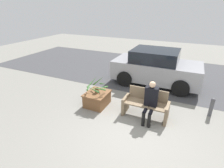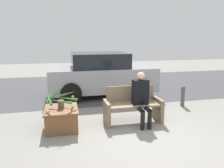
{
  "view_description": "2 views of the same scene",
  "coord_description": "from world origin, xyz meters",
  "px_view_note": "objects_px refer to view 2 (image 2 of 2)",
  "views": [
    {
      "loc": [
        1.06,
        -3.97,
        3.37
      ],
      "look_at": [
        -1.19,
        0.93,
        0.96
      ],
      "focal_mm": 28.0,
      "sensor_mm": 36.0,
      "label": 1
    },
    {
      "loc": [
        -1.67,
        -4.17,
        2.15
      ],
      "look_at": [
        -0.5,
        1.1,
        1.0
      ],
      "focal_mm": 35.0,
      "sensor_mm": 36.0,
      "label": 2
    }
  ],
  "objects_px": {
    "bench": "(133,106)",
    "bollard_post": "(183,95)",
    "person_seated": "(141,96)",
    "potted_plant": "(61,98)",
    "parked_car": "(102,75)",
    "planter_box": "(62,118)"
  },
  "relations": [
    {
      "from": "parked_car",
      "to": "bollard_post",
      "type": "bearing_deg",
      "value": -40.35
    },
    {
      "from": "bench",
      "to": "potted_plant",
      "type": "height_order",
      "value": "potted_plant"
    },
    {
      "from": "parked_car",
      "to": "bollard_post",
      "type": "xyz_separation_m",
      "value": [
        2.28,
        -1.94,
        -0.44
      ]
    },
    {
      "from": "parked_car",
      "to": "bollard_post",
      "type": "height_order",
      "value": "parked_car"
    },
    {
      "from": "bollard_post",
      "to": "bench",
      "type": "bearing_deg",
      "value": -155.21
    },
    {
      "from": "planter_box",
      "to": "parked_car",
      "type": "bearing_deg",
      "value": 63.0
    },
    {
      "from": "potted_plant",
      "to": "planter_box",
      "type": "bearing_deg",
      "value": 119.19
    },
    {
      "from": "potted_plant",
      "to": "parked_car",
      "type": "bearing_deg",
      "value": 63.16
    },
    {
      "from": "bench",
      "to": "potted_plant",
      "type": "relative_size",
      "value": 1.83
    },
    {
      "from": "bench",
      "to": "bollard_post",
      "type": "xyz_separation_m",
      "value": [
        1.97,
        0.91,
        -0.07
      ]
    },
    {
      "from": "planter_box",
      "to": "parked_car",
      "type": "xyz_separation_m",
      "value": [
        1.48,
        2.9,
        0.52
      ]
    },
    {
      "from": "potted_plant",
      "to": "parked_car",
      "type": "height_order",
      "value": "parked_car"
    },
    {
      "from": "person_seated",
      "to": "planter_box",
      "type": "relative_size",
      "value": 1.46
    },
    {
      "from": "bench",
      "to": "bollard_post",
      "type": "bearing_deg",
      "value": 24.79
    },
    {
      "from": "person_seated",
      "to": "parked_car",
      "type": "distance_m",
      "value": 3.07
    },
    {
      "from": "parked_car",
      "to": "planter_box",
      "type": "bearing_deg",
      "value": -117.0
    },
    {
      "from": "parked_car",
      "to": "bench",
      "type": "bearing_deg",
      "value": -83.74
    },
    {
      "from": "person_seated",
      "to": "potted_plant",
      "type": "relative_size",
      "value": 1.65
    },
    {
      "from": "person_seated",
      "to": "potted_plant",
      "type": "bearing_deg",
      "value": 176.67
    },
    {
      "from": "parked_car",
      "to": "bollard_post",
      "type": "distance_m",
      "value": 3.02
    },
    {
      "from": "planter_box",
      "to": "potted_plant",
      "type": "height_order",
      "value": "potted_plant"
    },
    {
      "from": "bench",
      "to": "parked_car",
      "type": "height_order",
      "value": "parked_car"
    }
  ]
}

